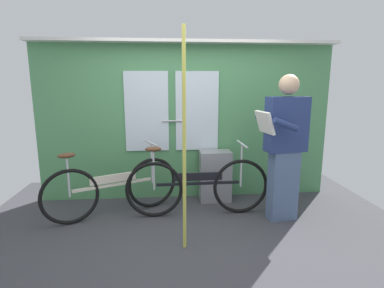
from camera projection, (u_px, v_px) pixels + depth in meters
ground_plane at (195, 241)px, 3.30m from camera, size 5.12×4.23×0.04m
train_door_wall at (186, 118)px, 4.35m from camera, size 4.12×0.28×2.21m
bicycle_near_door at (197, 186)px, 3.84m from camera, size 1.80×0.44×0.92m
bicycle_leaning_behind at (113, 188)px, 3.83m from camera, size 1.58×0.80×0.89m
passenger_reading_newspaper at (285, 145)px, 3.62m from camera, size 0.61×0.54×1.75m
trash_bin_by_wall at (215, 176)px, 4.33m from camera, size 0.43×0.28×0.72m
handrail_pole at (184, 143)px, 2.93m from camera, size 0.04×0.04×2.17m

